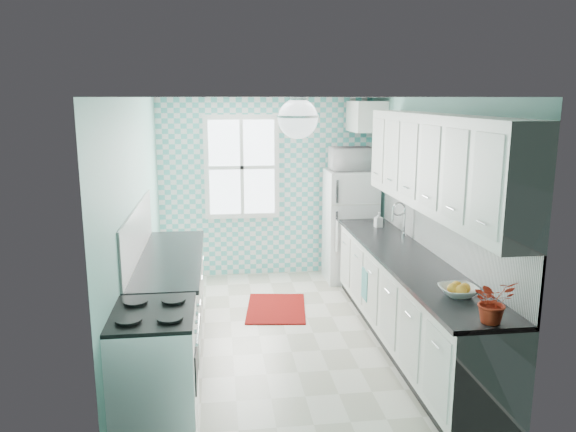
{
  "coord_description": "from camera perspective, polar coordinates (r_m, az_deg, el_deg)",
  "views": [
    {
      "loc": [
        -0.7,
        -5.6,
        2.5
      ],
      "look_at": [
        0.05,
        0.25,
        1.25
      ],
      "focal_mm": 35.0,
      "sensor_mm": 36.0,
      "label": 1
    }
  ],
  "objects": [
    {
      "name": "upper_cabinet_fridge",
      "position": [
        7.69,
        7.87,
        10.0
      ],
      "size": [
        0.4,
        0.74,
        0.4
      ],
      "primitive_type": "cube",
      "color": "white",
      "rests_on": "wall_right"
    },
    {
      "name": "wall_left",
      "position": [
        5.79,
        -15.18,
        -0.92
      ],
      "size": [
        0.02,
        4.4,
        2.5
      ],
      "primitive_type": "cube",
      "color": "#78B7AB",
      "rests_on": "floor"
    },
    {
      "name": "soap_bottle",
      "position": [
        6.94,
        9.17,
        -0.38
      ],
      "size": [
        0.1,
        0.1,
        0.19
      ],
      "primitive_type": "imported",
      "rotation": [
        0.0,
        0.0,
        0.16
      ],
      "color": "#9FB9CB",
      "rests_on": "countertop_right"
    },
    {
      "name": "ceiling_light",
      "position": [
        4.85,
        1.01,
        9.89
      ],
      "size": [
        0.34,
        0.34,
        0.35
      ],
      "color": "silver",
      "rests_on": "ceiling"
    },
    {
      "name": "fridge",
      "position": [
        7.79,
        6.31,
        -0.96
      ],
      "size": [
        0.67,
        0.67,
        1.53
      ],
      "rotation": [
        0.0,
        0.0,
        -0.04
      ],
      "color": "silver",
      "rests_on": "floor"
    },
    {
      "name": "base_cabinets_left",
      "position": [
        5.91,
        -11.84,
        -8.59
      ],
      "size": [
        0.6,
        2.15,
        0.9
      ],
      "primitive_type": "cube",
      "color": "white",
      "rests_on": "floor"
    },
    {
      "name": "potted_plant",
      "position": [
        4.23,
        20.1,
        -8.12
      ],
      "size": [
        0.32,
        0.29,
        0.32
      ],
      "primitive_type": "imported",
      "rotation": [
        0.0,
        0.0,
        0.16
      ],
      "color": "red",
      "rests_on": "countertop_right"
    },
    {
      "name": "backsplash_left",
      "position": [
        5.73,
        -15.03,
        -1.61
      ],
      "size": [
        0.02,
        2.15,
        0.51
      ],
      "primitive_type": "cube",
      "color": "white",
      "rests_on": "wall_left"
    },
    {
      "name": "dish_towel",
      "position": [
        6.28,
        7.79,
        -6.9
      ],
      "size": [
        0.09,
        0.22,
        0.34
      ],
      "primitive_type": "cube",
      "rotation": [
        0.0,
        0.0,
        -0.34
      ],
      "color": "#53B5A1",
      "rests_on": "base_cabinets_right"
    },
    {
      "name": "ceiling",
      "position": [
        5.64,
        -0.18,
        12.08
      ],
      "size": [
        3.0,
        4.4,
        0.02
      ],
      "primitive_type": "cube",
      "color": "white",
      "rests_on": "wall_back"
    },
    {
      "name": "floor",
      "position": [
        6.17,
        -0.17,
        -12.02
      ],
      "size": [
        3.0,
        4.4,
        0.02
      ],
      "primitive_type": "cube",
      "color": "beige",
      "rests_on": "ground"
    },
    {
      "name": "rug",
      "position": [
        6.85,
        -1.21,
        -9.35
      ],
      "size": [
        0.81,
        1.06,
        0.02
      ],
      "primitive_type": "cube",
      "rotation": [
        0.0,
        0.0,
        -0.13
      ],
      "color": "maroon",
      "rests_on": "floor"
    },
    {
      "name": "countertop_left",
      "position": [
        5.76,
        -11.89,
        -4.2
      ],
      "size": [
        0.63,
        2.15,
        0.04
      ],
      "primitive_type": "cube",
      "color": "black",
      "rests_on": "base_cabinets_left"
    },
    {
      "name": "base_cabinets_right",
      "position": [
        5.9,
        12.11,
        -8.64
      ],
      "size": [
        0.6,
        3.6,
        0.9
      ],
      "primitive_type": "cube",
      "color": "white",
      "rests_on": "floor"
    },
    {
      "name": "microwave",
      "position": [
        7.64,
        6.47,
        5.8
      ],
      "size": [
        0.58,
        0.4,
        0.31
      ],
      "primitive_type": "imported",
      "rotation": [
        0.0,
        0.0,
        3.18
      ],
      "color": "white",
      "rests_on": "fridge"
    },
    {
      "name": "wall_back",
      "position": [
        7.94,
        -2.17,
        2.9
      ],
      "size": [
        3.0,
        0.02,
        2.5
      ],
      "primitive_type": "cube",
      "color": "#78B7AB",
      "rests_on": "floor"
    },
    {
      "name": "countertop_right",
      "position": [
        5.75,
        12.17,
        -4.25
      ],
      "size": [
        0.63,
        3.6,
        0.04
      ],
      "primitive_type": "cube",
      "color": "black",
      "rests_on": "base_cabinets_right"
    },
    {
      "name": "backsplash_right",
      "position": [
        5.79,
        15.12,
        -1.48
      ],
      "size": [
        0.02,
        3.6,
        0.51
      ],
      "primitive_type": "cube",
      "color": "white",
      "rests_on": "wall_right"
    },
    {
      "name": "wall_right",
      "position": [
        6.14,
        13.94,
        -0.12
      ],
      "size": [
        0.02,
        4.4,
        2.5
      ],
      "primitive_type": "cube",
      "color": "#78B7AB",
      "rests_on": "floor"
    },
    {
      "name": "sink",
      "position": [
        6.46,
        10.07,
        -2.29
      ],
      "size": [
        0.55,
        0.46,
        0.53
      ],
      "rotation": [
        0.0,
        0.0,
        0.06
      ],
      "color": "silver",
      "rests_on": "countertop_right"
    },
    {
      "name": "upper_cabinets_right",
      "position": [
        5.43,
        14.83,
        5.24
      ],
      "size": [
        0.33,
        3.2,
        0.9
      ],
      "primitive_type": "cube",
      "color": "white",
      "rests_on": "wall_right"
    },
    {
      "name": "fruit_bowl",
      "position": [
        4.74,
        16.94,
        -7.3
      ],
      "size": [
        0.31,
        0.31,
        0.08
      ],
      "primitive_type": "imported",
      "rotation": [
        0.0,
        0.0,
        0.0
      ],
      "color": "silver",
      "rests_on": "countertop_right"
    },
    {
      "name": "accent_wall",
      "position": [
        7.91,
        -2.15,
        2.87
      ],
      "size": [
        3.0,
        0.01,
        2.5
      ],
      "primitive_type": "cube",
      "color": "#59C5BE",
      "rests_on": "wall_back"
    },
    {
      "name": "stove",
      "position": [
        4.5,
        -13.33,
        -14.9
      ],
      "size": [
        0.62,
        0.78,
        0.93
      ],
      "rotation": [
        0.0,
        0.0,
        0.05
      ],
      "color": "silver",
      "rests_on": "floor"
    },
    {
      "name": "wall_front",
      "position": [
        3.68,
        4.17,
        -7.93
      ],
      "size": [
        3.0,
        0.02,
        2.5
      ],
      "primitive_type": "cube",
      "color": "#78B7AB",
      "rests_on": "floor"
    },
    {
      "name": "window",
      "position": [
        7.82,
        -4.72,
        4.95
      ],
      "size": [
        1.04,
        0.05,
        1.44
      ],
      "color": "white",
      "rests_on": "wall_back"
    }
  ]
}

